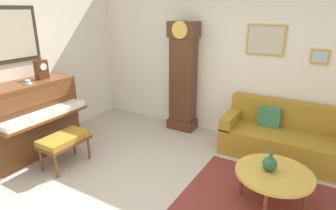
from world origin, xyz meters
TOP-DOWN VIEW (x-y plane):
  - ground_plane at (0.00, 0.00)m, footprint 6.40×6.00m
  - wall_left at (-2.60, 0.00)m, footprint 0.13×4.90m
  - wall_back at (0.01, 2.40)m, footprint 5.30×0.13m
  - area_rug at (1.39, 0.67)m, footprint 2.10×1.50m
  - piano at (-2.23, 0.05)m, footprint 0.87×1.44m
  - piano_bench at (-1.46, 0.04)m, footprint 0.42×0.70m
  - grandfather_clock at (-0.62, 2.15)m, footprint 0.52×0.34m
  - couch at (1.29, 1.98)m, footprint 1.90×0.80m
  - coffee_table at (1.35, 0.67)m, footprint 0.88×0.88m
  - mantel_clock at (-2.23, 0.38)m, footprint 0.13×0.18m
  - teacup at (-2.13, 0.06)m, footprint 0.12×0.12m
  - green_jug at (1.29, 0.68)m, footprint 0.17×0.17m

SIDE VIEW (x-z plane):
  - ground_plane at x=0.00m, z-range -0.10..0.00m
  - area_rug at x=1.39m, z-range 0.00..0.01m
  - couch at x=1.29m, z-range -0.11..0.73m
  - piano_bench at x=-1.46m, z-range 0.17..0.65m
  - coffee_table at x=1.35m, z-range 0.19..0.63m
  - green_jug at x=1.29m, z-range 0.41..0.65m
  - piano at x=-2.23m, z-range 0.01..1.17m
  - grandfather_clock at x=-0.62m, z-range -0.05..1.98m
  - teacup at x=-2.13m, z-range 1.15..1.21m
  - mantel_clock at x=-2.23m, z-range 1.14..1.52m
  - wall_back at x=0.01m, z-range 0.00..2.80m
  - wall_left at x=-2.60m, z-range 0.01..2.81m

